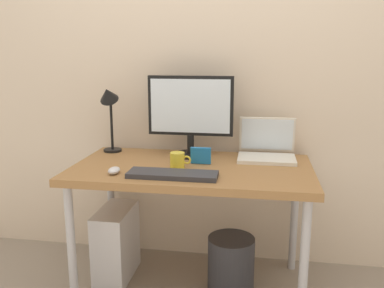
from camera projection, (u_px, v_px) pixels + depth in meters
name	position (u px, v px, depth m)	size (l,w,h in m)	color
ground_plane	(192.00, 285.00, 2.37)	(6.00, 6.00, 0.00)	gray
back_wall	(203.00, 53.00, 2.48)	(4.40, 0.04, 2.60)	beige
desk	(192.00, 177.00, 2.23)	(1.27, 0.70, 0.71)	olive
monitor	(190.00, 111.00, 2.37)	(0.49, 0.20, 0.47)	black
laptop	(267.00, 148.00, 2.36)	(0.32, 0.26, 0.23)	silver
desk_lamp	(109.00, 104.00, 2.44)	(0.11, 0.16, 0.42)	black
keyboard	(173.00, 174.00, 2.01)	(0.44, 0.14, 0.02)	#333338
mouse	(114.00, 170.00, 2.07)	(0.06, 0.09, 0.03)	silver
coffee_mug	(178.00, 160.00, 2.16)	(0.11, 0.08, 0.08)	yellow
photo_frame	(201.00, 156.00, 2.24)	(0.11, 0.02, 0.09)	#1E72BF
computer_tower	(116.00, 243.00, 2.42)	(0.18, 0.36, 0.42)	silver
wastebasket	(231.00, 263.00, 2.31)	(0.26, 0.26, 0.30)	#333338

